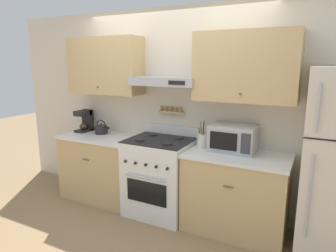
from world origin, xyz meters
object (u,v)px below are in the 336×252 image
coffee_maker (85,120)px  microwave (233,138)px  utensil_crock (203,140)px  stove_range (160,176)px  tea_kettle (101,129)px

coffee_maker → microwave: coffee_maker is taller
coffee_maker → utensil_crock: bearing=-1.1°
stove_range → utensil_crock: 0.72m
tea_kettle → coffee_maker: bearing=173.8°
coffee_maker → microwave: (2.19, -0.02, -0.01)m
stove_range → coffee_maker: (-1.33, 0.16, 0.57)m
coffee_maker → utensil_crock: 1.84m
tea_kettle → coffee_maker: 0.33m
tea_kettle → utensil_crock: 1.51m
coffee_maker → tea_kettle: bearing=-6.2°
microwave → utensil_crock: 0.36m
stove_range → coffee_maker: coffee_maker is taller
stove_range → microwave: 1.04m
microwave → utensil_crock: utensil_crock is taller
tea_kettle → utensil_crock: utensil_crock is taller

